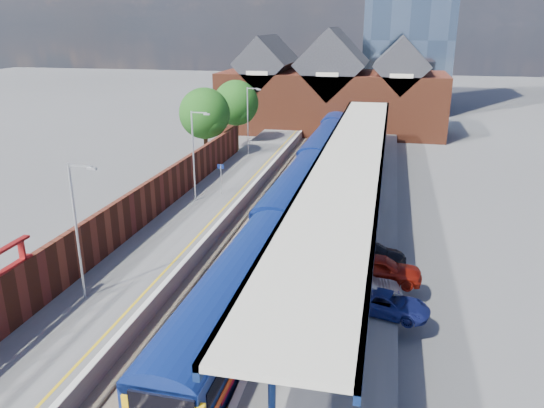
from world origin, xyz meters
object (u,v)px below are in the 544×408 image
at_px(lamp_post_c, 195,151).
at_px(parked_car_red, 379,269).
at_px(platform_sign, 221,174).
at_px(parked_car_silver, 359,289).
at_px(train, 312,166).
at_px(lamp_post_b, 78,224).
at_px(lamp_post_d, 249,117).
at_px(parked_car_dark, 372,252).
at_px(parked_car_blue, 388,304).

xyz_separation_m(lamp_post_c, parked_car_red, (14.33, -11.07, -3.22)).
distance_m(platform_sign, parked_car_silver, 19.63).
bearing_deg(parked_car_red, train, 16.67).
height_order(lamp_post_b, platform_sign, lamp_post_b).
xyz_separation_m(train, lamp_post_b, (-7.86, -24.35, 2.87)).
bearing_deg(lamp_post_b, train, 72.12).
relative_size(train, lamp_post_d, 9.42).
relative_size(lamp_post_b, platform_sign, 2.80).
xyz_separation_m(lamp_post_b, parked_car_dark, (13.86, 7.49, -3.42)).
height_order(parked_car_silver, parked_car_dark, parked_car_silver).
bearing_deg(lamp_post_b, parked_car_blue, 6.39).
distance_m(parked_car_red, parked_car_dark, 2.61).
bearing_deg(lamp_post_b, parked_car_silver, 10.77).
xyz_separation_m(lamp_post_c, parked_car_silver, (13.43, -13.45, -3.29)).
distance_m(platform_sign, parked_car_red, 18.43).
distance_m(train, lamp_post_c, 11.82).
relative_size(train, parked_car_dark, 16.74).
bearing_deg(parked_car_blue, train, 30.91).
height_order(parked_car_dark, parked_car_blue, parked_car_dark).
bearing_deg(lamp_post_b, lamp_post_c, 90.00).
bearing_deg(parked_car_blue, parked_car_silver, 71.97).
bearing_deg(lamp_post_b, platform_sign, 85.67).
distance_m(lamp_post_b, lamp_post_d, 32.00).
relative_size(lamp_post_c, parked_car_red, 1.55).
relative_size(train, lamp_post_b, 9.42).
xyz_separation_m(lamp_post_b, platform_sign, (1.36, 18.00, -2.30)).
bearing_deg(lamp_post_d, platform_sign, -84.44).
bearing_deg(lamp_post_d, lamp_post_b, -90.00).
bearing_deg(lamp_post_b, lamp_post_d, 90.00).
relative_size(train, lamp_post_c, 9.42).
bearing_deg(parked_car_blue, lamp_post_d, 39.85).
bearing_deg(parked_car_dark, parked_car_blue, -165.75).
bearing_deg(train, platform_sign, -135.64).
height_order(lamp_post_b, parked_car_red, lamp_post_b).
bearing_deg(parked_car_blue, parked_car_red, 23.06).
bearing_deg(lamp_post_c, parked_car_red, -37.70).
relative_size(lamp_post_b, parked_car_dark, 1.78).
relative_size(lamp_post_b, parked_car_red, 1.55).
relative_size(lamp_post_d, platform_sign, 2.80).
xyz_separation_m(lamp_post_d, parked_car_blue, (14.86, -30.33, -3.44)).
bearing_deg(parked_car_silver, parked_car_red, -30.93).
bearing_deg(lamp_post_c, train, 46.75).
distance_m(lamp_post_b, parked_car_red, 15.49).
distance_m(lamp_post_d, parked_car_red, 30.80).
xyz_separation_m(lamp_post_b, parked_car_silver, (13.43, 2.55, -3.29)).
bearing_deg(parked_car_silver, platform_sign, 27.78).
bearing_deg(parked_car_dark, lamp_post_d, 34.02).
bearing_deg(train, parked_car_dark, -70.38).
xyz_separation_m(lamp_post_b, lamp_post_c, (0.00, 16.00, 0.00)).
distance_m(lamp_post_b, lamp_post_c, 16.00).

